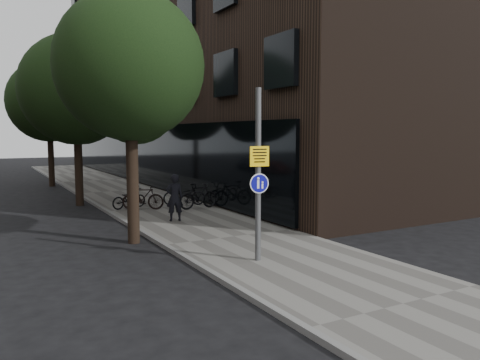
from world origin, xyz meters
TOP-DOWN VIEW (x-y plane):
  - ground at (0.00, 0.00)m, footprint 120.00×120.00m
  - sidewalk at (0.25, 10.00)m, footprint 4.50×60.00m
  - curb_edge at (-2.00, 10.00)m, footprint 0.15×60.00m
  - building_right_dark_brick at (8.50, 22.00)m, footprint 12.00×40.00m
  - street_tree_near at (-2.53, 4.64)m, footprint 4.40×4.40m
  - street_tree_mid at (-2.53, 13.14)m, footprint 5.00×5.00m
  - street_tree_far at (-2.53, 22.14)m, footprint 5.00×5.00m
  - signpost at (-0.56, 0.61)m, footprint 0.50×0.14m
  - pedestrian at (-0.41, 6.66)m, footprint 0.70×0.53m
  - parked_bike_facade_near at (1.35, 9.99)m, footprint 1.97×1.23m
  - parked_bike_facade_far at (1.50, 8.80)m, footprint 1.88×0.71m
  - parked_bike_curb_near at (-1.05, 10.35)m, footprint 1.72×1.03m
  - parked_bike_curb_far at (-0.64, 9.69)m, footprint 1.77×1.22m

SIDE VIEW (x-z plane):
  - ground at x=0.00m, z-range 0.00..0.00m
  - sidewalk at x=0.25m, z-range 0.00..0.12m
  - curb_edge at x=-2.00m, z-range 0.00..0.13m
  - parked_bike_curb_near at x=-1.05m, z-range 0.12..0.98m
  - parked_bike_facade_near at x=1.35m, z-range 0.12..1.10m
  - parked_bike_curb_far at x=-0.64m, z-range 0.12..1.16m
  - parked_bike_facade_far at x=1.50m, z-range 0.12..1.22m
  - pedestrian at x=-0.41m, z-range 0.12..1.86m
  - signpost at x=-0.56m, z-range 0.14..4.47m
  - street_tree_near at x=-2.53m, z-range 1.36..8.86m
  - street_tree_mid at x=-2.53m, z-range 1.21..9.01m
  - street_tree_far at x=-2.53m, z-range 1.21..9.01m
  - building_right_dark_brick at x=8.50m, z-range 0.00..18.00m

